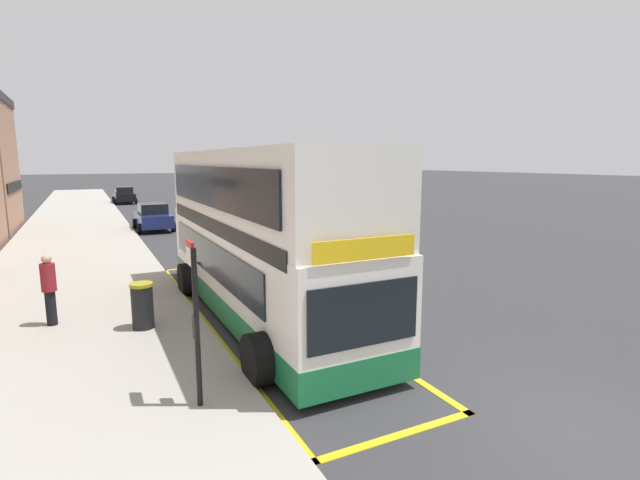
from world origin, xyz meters
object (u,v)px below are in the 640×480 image
at_px(bus_stop_sign, 195,311).
at_px(parked_car_navy_behind, 228,207).
at_px(double_decker_bus, 258,240).
at_px(litter_bin, 142,305).
at_px(parked_car_navy_distant, 153,217).
at_px(parked_car_black_far, 124,195).
at_px(pedestrian_waiting_near_sign, 49,287).

bearing_deg(bus_stop_sign, parked_car_navy_behind, 73.17).
height_order(double_decker_bus, bus_stop_sign, double_decker_bus).
distance_m(double_decker_bus, parked_car_navy_behind, 22.42).
relative_size(double_decker_bus, litter_bin, 9.46).
distance_m(bus_stop_sign, parked_car_navy_distant, 22.34).
bearing_deg(double_decker_bus, parked_car_navy_distant, 91.22).
relative_size(double_decker_bus, parked_car_black_far, 2.52).
height_order(parked_car_navy_behind, pedestrian_waiting_near_sign, pedestrian_waiting_near_sign).
height_order(parked_car_navy_distant, pedestrian_waiting_near_sign, pedestrian_waiting_near_sign).
height_order(pedestrian_waiting_near_sign, litter_bin, pedestrian_waiting_near_sign).
relative_size(parked_car_navy_distant, parked_car_black_far, 1.00).
xyz_separation_m(double_decker_bus, parked_car_navy_distant, (-0.38, 17.99, -1.26)).
height_order(double_decker_bus, litter_bin, double_decker_bus).
bearing_deg(parked_car_navy_distant, bus_stop_sign, -94.74).
distance_m(parked_car_navy_distant, litter_bin, 18.19).
relative_size(bus_stop_sign, pedestrian_waiting_near_sign, 1.53).
xyz_separation_m(parked_car_navy_behind, parked_car_navy_distant, (-5.68, -3.76, 0.00)).
height_order(parked_car_black_far, pedestrian_waiting_near_sign, pedestrian_waiting_near_sign).
xyz_separation_m(parked_car_navy_behind, parked_car_black_far, (-5.75, 16.42, 0.00)).
distance_m(double_decker_bus, parked_car_black_far, 38.19).
bearing_deg(bus_stop_sign, parked_car_navy_distant, 84.39).
bearing_deg(double_decker_bus, pedestrian_waiting_near_sign, 166.08).
bearing_deg(parked_car_black_far, litter_bin, -94.66).
distance_m(parked_car_navy_behind, parked_car_navy_distant, 6.81).
xyz_separation_m(parked_car_navy_distant, litter_bin, (-2.58, -18.00, -0.10)).
bearing_deg(parked_car_navy_behind, pedestrian_waiting_near_sign, -117.76).
relative_size(pedestrian_waiting_near_sign, litter_bin, 1.59).
bearing_deg(litter_bin, bus_stop_sign, -84.52).
height_order(double_decker_bus, parked_car_navy_behind, double_decker_bus).
height_order(double_decker_bus, parked_car_navy_distant, double_decker_bus).
height_order(bus_stop_sign, parked_car_black_far, bus_stop_sign).
xyz_separation_m(double_decker_bus, bus_stop_sign, (-2.56, -4.22, -0.33)).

